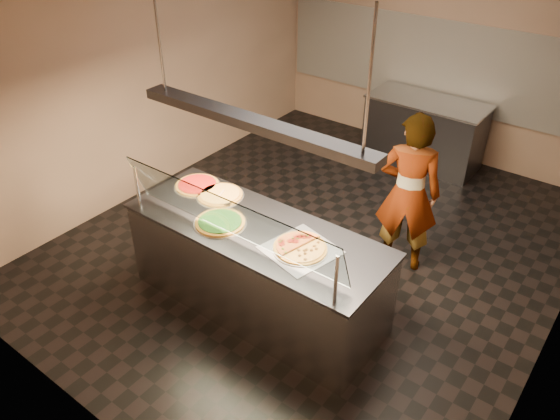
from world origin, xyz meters
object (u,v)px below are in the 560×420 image
Objects in this scene: sneeze_guard at (229,217)px; pizza_spinach at (220,222)px; half_pizza_pepperoni at (290,242)px; perforated_tray at (300,249)px; pizza_spatula at (223,197)px; half_pizza_sausage at (311,252)px; worker at (408,194)px; pizza_tomato at (197,185)px; serving_counter at (257,268)px; heat_lamp_housing at (253,123)px; prep_table at (424,131)px; pizza_cheese at (220,195)px.

sneeze_guard reaches higher than pizza_spinach.
half_pizza_pepperoni reaches higher than pizza_spinach.
pizza_spinach is at bearing -171.93° from perforated_tray.
sneeze_guard is at bearing -33.85° from pizza_spinach.
pizza_spatula is at bearing 128.53° from pizza_spinach.
worker is (0.18, 1.48, -0.08)m from half_pizza_sausage.
pizza_tomato is 1.96× the size of pizza_spatula.
sneeze_guard is 4.62× the size of half_pizza_pepperoni.
sneeze_guard reaches higher than perforated_tray.
worker reaches higher than perforated_tray.
pizza_tomato is (-0.64, 0.36, -0.00)m from pizza_spinach.
pizza_spinach is at bearing -154.13° from serving_counter.
pizza_spinach is (-0.30, 0.20, -0.28)m from sneeze_guard.
perforated_tray is 1.14m from heat_lamp_housing.
half_pizza_pepperoni is at bearing -12.24° from pizza_spatula.
sneeze_guard is at bearing -90.00° from heat_lamp_housing.
perforated_tray is 1.35× the size of pizza_spinach.
pizza_spatula is at bearing 168.89° from perforated_tray.
pizza_tomato is at bearing 174.87° from pizza_spatula.
serving_counter is 1.07m from pizza_tomato.
half_pizza_pepperoni is 0.28× the size of worker.
serving_counter is 0.83m from sneeze_guard.
half_pizza_pepperoni is 0.98m from pizza_spatula.
pizza_spatula is (-0.56, 0.52, -0.27)m from sneeze_guard.
prep_table is at bearing 99.76° from half_pizza_sausage.
heat_lamp_housing is at bearing 25.87° from pizza_spinach.
pizza_tomato reaches higher than perforated_tray.
serving_counter is at bearing 177.29° from half_pizza_sausage.
serving_counter is at bearing -12.92° from pizza_tomato.
pizza_spatula reaches higher than perforated_tray.
heat_lamp_housing is at bearing -12.92° from pizza_tomato.
sneeze_guard reaches higher than pizza_cheese.
pizza_spinach is at bearing -93.88° from prep_table.
half_pizza_pepperoni is 2.08× the size of pizza_spatula.
heat_lamp_housing is (0.62, -0.21, 1.01)m from pizza_cheese.
sneeze_guard is (0.00, -0.34, 0.76)m from serving_counter.
worker is (0.83, -2.32, 0.41)m from prep_table.
heat_lamp_housing is at bearing -18.88° from pizza_cheese.
pizza_cheese is 0.27× the size of worker.
half_pizza_pepperoni is 1.36m from pizza_tomato.
perforated_tray is 0.29× the size of heat_lamp_housing.
sneeze_guard reaches higher than pizza_spatula.
heat_lamp_housing is at bearing 90.00° from sneeze_guard.
pizza_spatula is at bearing 23.18° from worker.
serving_counter is 1.48m from heat_lamp_housing.
half_pizza_sausage is 1.49m from worker.
sneeze_guard is 4.18m from prep_table.
sneeze_guard is 1.30× the size of worker.
serving_counter is 0.70m from perforated_tray.
pizza_spinach reaches higher than prep_table.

